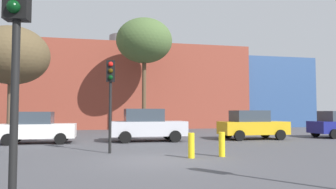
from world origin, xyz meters
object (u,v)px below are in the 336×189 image
object	(u,v)px
parked_car_3	(252,125)
bollard_yellow_1	(191,145)
bollard_yellow_0	(222,144)
bare_tree_0	(144,41)
traffic_light_island	(110,85)
traffic_light_near_left	(16,31)
parked_car_1	(37,128)
parked_car_2	(147,125)
bare_tree_2	(12,56)

from	to	relation	value
parked_car_3	bollard_yellow_1	distance (m)	9.50
bollard_yellow_0	bare_tree_0	bearing A→B (deg)	92.34
traffic_light_island	traffic_light_near_left	bearing A→B (deg)	-10.29
parked_car_1	parked_car_2	xyz separation A→B (m)	(6.12, 0.00, 0.09)
bollard_yellow_0	parked_car_3	bearing A→B (deg)	55.57
bare_tree_2	parked_car_2	bearing A→B (deg)	-32.70
bollard_yellow_0	bollard_yellow_1	distance (m)	1.28
traffic_light_island	bollard_yellow_0	size ratio (longest dim) A/B	4.12
traffic_light_island	bollard_yellow_0	distance (m)	5.19
parked_car_2	bollard_yellow_0	distance (m)	7.35
traffic_light_island	bollard_yellow_0	bearing A→B (deg)	66.76
traffic_light_near_left	bollard_yellow_0	bearing A→B (deg)	145.26
traffic_light_near_left	bare_tree_0	size ratio (longest dim) A/B	0.40
traffic_light_near_left	bollard_yellow_1	world-z (taller)	traffic_light_near_left
parked_car_2	bare_tree_0	world-z (taller)	bare_tree_0
bare_tree_2	bollard_yellow_1	distance (m)	16.83
bare_tree_2	bollard_yellow_1	bearing A→B (deg)	-53.88
parked_car_1	bollard_yellow_0	xyz separation A→B (m)	(7.97, -7.09, -0.39)
parked_car_1	bare_tree_2	size ratio (longest dim) A/B	0.51
bollard_yellow_0	bollard_yellow_1	xyz separation A→B (m)	(-1.27, -0.15, -0.00)
parked_car_3	traffic_light_near_left	distance (m)	17.53
traffic_light_near_left	bare_tree_2	size ratio (longest dim) A/B	0.51
traffic_light_near_left	bollard_yellow_1	bearing A→B (deg)	151.36
parked_car_1	traffic_light_near_left	world-z (taller)	traffic_light_near_left
traffic_light_island	parked_car_1	bearing A→B (deg)	-142.45
bare_tree_2	bollard_yellow_1	size ratio (longest dim) A/B	8.35
bare_tree_0	bollard_yellow_1	xyz separation A→B (m)	(-0.59, -16.84, -7.63)
bare_tree_2	parked_car_1	bearing A→B (deg)	-64.35
bare_tree_0	bare_tree_2	size ratio (longest dim) A/B	1.30
parked_car_2	traffic_light_island	distance (m)	5.99
parked_car_3	traffic_light_island	distance (m)	10.61
parked_car_1	bollard_yellow_0	distance (m)	10.68
traffic_light_island	bollard_yellow_0	world-z (taller)	traffic_light_island
parked_car_1	bare_tree_2	world-z (taller)	bare_tree_2
parked_car_3	parked_car_2	bearing A→B (deg)	180.00
parked_car_1	traffic_light_island	size ratio (longest dim) A/B	1.03
parked_car_3	bollard_yellow_0	distance (m)	8.61
bollard_yellow_0	bare_tree_2	bearing A→B (deg)	129.96
parked_car_1	parked_car_3	bearing A→B (deg)	0.00
traffic_light_island	bare_tree_0	bearing A→B (deg)	168.02
parked_car_1	bollard_yellow_0	bearing A→B (deg)	-41.66
parked_car_2	traffic_light_island	xyz separation A→B (m)	(-2.33, -5.17, 1.91)
parked_car_3	bollard_yellow_0	bearing A→B (deg)	-124.43
parked_car_1	parked_car_3	world-z (taller)	parked_car_3
bare_tree_2	bare_tree_0	bearing A→B (deg)	21.36
bare_tree_2	parked_car_3	bearing A→B (deg)	-20.05
parked_car_1	parked_car_3	size ratio (longest dim) A/B	0.95
traffic_light_near_left	traffic_light_island	world-z (taller)	traffic_light_near_left
parked_car_3	bare_tree_2	distance (m)	17.25
bare_tree_2	bollard_yellow_0	world-z (taller)	bare_tree_2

